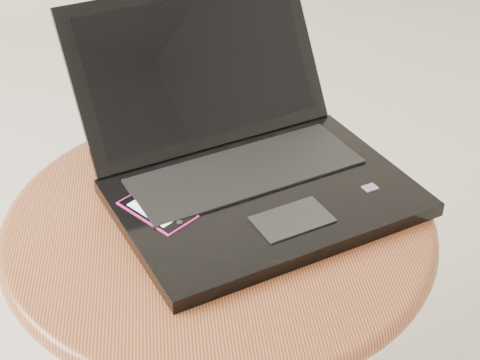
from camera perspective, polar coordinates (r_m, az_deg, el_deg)
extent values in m
cylinder|color=brown|center=(1.15, -1.49, -12.10)|extent=(0.09, 0.09, 0.42)
cylinder|color=maroon|center=(1.00, -1.68, -3.30)|extent=(0.57, 0.57, 0.03)
torus|color=maroon|center=(1.00, -1.68, -3.30)|extent=(0.60, 0.60, 0.03)
cube|color=black|center=(1.01, 1.98, -1.39)|extent=(0.48, 0.41, 0.02)
cube|color=black|center=(1.04, 0.47, 0.73)|extent=(0.36, 0.24, 0.00)
cube|color=black|center=(0.95, 4.17, -3.11)|extent=(0.12, 0.09, 0.00)
cube|color=red|center=(1.02, 10.25, -0.59)|extent=(0.02, 0.02, 0.00)
cube|color=black|center=(1.10, -3.22, 8.98)|extent=(0.41, 0.27, 0.21)
cube|color=black|center=(1.10, -3.12, 9.02)|extent=(0.36, 0.23, 0.18)
cube|color=black|center=(1.00, -6.06, -2.20)|extent=(0.13, 0.13, 0.01)
cube|color=#AE2574|center=(1.03, -8.38, -0.83)|extent=(0.05, 0.05, 0.00)
cube|color=#E21C8C|center=(0.97, -6.55, -2.58)|extent=(0.11, 0.12, 0.01)
cube|color=black|center=(0.97, -6.57, -2.30)|extent=(0.10, 0.11, 0.00)
cube|color=silver|center=(0.97, -6.58, -2.26)|extent=(0.08, 0.08, 0.00)
cylinder|color=black|center=(0.94, -4.80, -3.34)|extent=(0.01, 0.01, 0.00)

